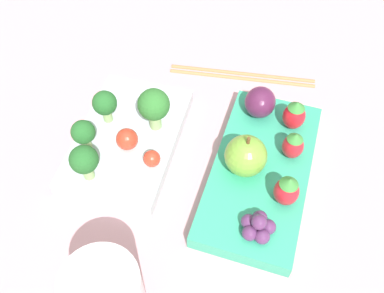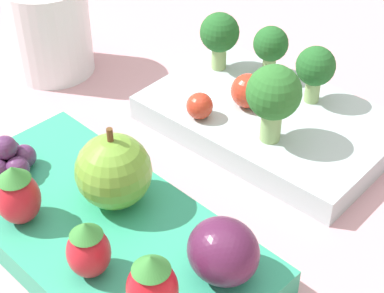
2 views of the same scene
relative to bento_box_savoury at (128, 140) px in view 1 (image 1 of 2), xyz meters
The scene contains 16 objects.
ground_plane 0.09m from the bento_box_savoury, 89.33° to the right, with size 4.00×4.00×0.00m, color #C6939E.
bento_box_savoury is the anchor object (origin of this frame).
bento_box_fruit 0.17m from the bento_box_savoury, 90.76° to the right, with size 0.23×0.11×0.02m.
broccoli_floret_0 0.06m from the bento_box_savoury, 51.06° to the right, with size 0.04×0.04×0.06m.
broccoli_floret_1 0.08m from the bento_box_savoury, 165.12° to the left, with size 0.03×0.03×0.05m.
broccoli_floret_2 0.05m from the bento_box_savoury, 62.57° to the left, with size 0.03×0.03×0.05m.
broccoli_floret_3 0.06m from the bento_box_savoury, 129.35° to the left, with size 0.03×0.03×0.04m.
cherry_tomato_0 0.06m from the bento_box_savoury, 124.70° to the right, with size 0.02×0.02×0.02m.
cherry_tomato_1 0.03m from the bento_box_savoury, 152.21° to the right, with size 0.03×0.03×0.03m.
apple 0.15m from the bento_box_savoury, 92.48° to the right, with size 0.05×0.05×0.06m.
strawberry_0 0.21m from the bento_box_savoury, 99.95° to the right, with size 0.03×0.03×0.04m.
strawberry_1 0.21m from the bento_box_savoury, 69.02° to the right, with size 0.03×0.03×0.04m.
strawberry_2 0.20m from the bento_box_savoury, 81.78° to the right, with size 0.03×0.03×0.04m.
plum 0.17m from the bento_box_savoury, 60.54° to the right, with size 0.04×0.04×0.04m.
grape_cluster 0.20m from the bento_box_savoury, 114.11° to the right, with size 0.04×0.04×0.03m.
chopsticks_pair 0.20m from the bento_box_savoury, 34.04° to the right, with size 0.05×0.21×0.01m.
Camera 1 is at (-0.29, -0.09, 0.44)m, focal length 40.00 mm.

